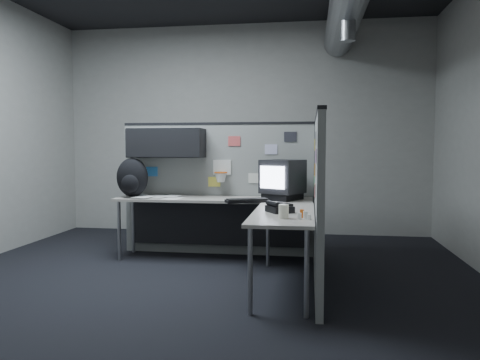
% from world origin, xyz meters
% --- Properties ---
extents(room, '(5.62, 5.62, 3.22)m').
position_xyz_m(room, '(0.56, 0.00, 2.10)').
color(room, black).
rests_on(room, ground).
extents(partition_back, '(2.44, 0.42, 1.63)m').
position_xyz_m(partition_back, '(-0.25, 1.23, 1.00)').
color(partition_back, gray).
rests_on(partition_back, ground).
extents(partition_right, '(0.07, 2.23, 1.63)m').
position_xyz_m(partition_right, '(1.10, 0.22, 0.82)').
color(partition_right, gray).
rests_on(partition_right, ground).
extents(desk, '(2.31, 2.11, 0.73)m').
position_xyz_m(desk, '(0.15, 0.70, 0.61)').
color(desk, '#A29B92').
rests_on(desk, ground).
extents(monitor, '(0.54, 0.54, 0.45)m').
position_xyz_m(monitor, '(0.71, 0.92, 0.96)').
color(monitor, black).
rests_on(monitor, desk).
extents(keyboard, '(0.49, 0.34, 0.04)m').
position_xyz_m(keyboard, '(0.35, 0.61, 0.75)').
color(keyboard, black).
rests_on(keyboard, desk).
extents(mouse, '(0.29, 0.28, 0.05)m').
position_xyz_m(mouse, '(0.72, 0.29, 0.75)').
color(mouse, black).
rests_on(mouse, desk).
extents(phone, '(0.28, 0.29, 0.10)m').
position_xyz_m(phone, '(0.74, -0.12, 0.77)').
color(phone, black).
rests_on(phone, desk).
extents(bottles, '(0.12, 0.14, 0.07)m').
position_xyz_m(bottles, '(0.97, -0.47, 0.76)').
color(bottles, silver).
rests_on(bottles, desk).
extents(cup, '(0.10, 0.10, 0.12)m').
position_xyz_m(cup, '(0.80, -0.48, 0.79)').
color(cup, silver).
rests_on(cup, desk).
extents(papers, '(0.74, 0.50, 0.02)m').
position_xyz_m(papers, '(-0.82, 0.96, 0.74)').
color(papers, white).
rests_on(papers, desk).
extents(backpack, '(0.42, 0.39, 0.47)m').
position_xyz_m(backpack, '(-1.09, 0.95, 0.96)').
color(backpack, black).
rests_on(backpack, desk).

